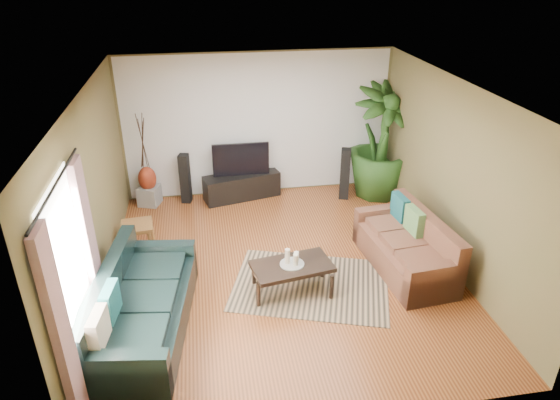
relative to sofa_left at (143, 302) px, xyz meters
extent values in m
plane|color=#995227|center=(1.90, 1.03, -0.42)|extent=(5.50, 5.50, 0.00)
plane|color=white|center=(1.90, 1.03, 2.28)|extent=(5.50, 5.50, 0.00)
plane|color=brown|center=(1.90, 3.78, 0.93)|extent=(5.00, 0.00, 5.00)
plane|color=brown|center=(1.90, -1.72, 0.93)|extent=(5.00, 0.00, 5.00)
plane|color=brown|center=(-0.60, 1.03, 0.92)|extent=(0.00, 5.50, 5.50)
plane|color=brown|center=(4.40, 1.03, 0.92)|extent=(0.00, 5.50, 5.50)
plane|color=white|center=(1.90, 3.77, 0.93)|extent=(4.90, 0.00, 4.90)
plane|color=white|center=(-0.58, -0.57, 0.97)|extent=(0.00, 1.80, 1.80)
cube|color=gray|center=(-0.53, -1.32, 0.72)|extent=(0.08, 0.35, 2.20)
cube|color=gray|center=(-0.53, 0.18, 0.72)|extent=(0.08, 0.35, 2.20)
cylinder|color=black|center=(-0.53, -0.57, 1.87)|extent=(0.03, 1.90, 0.03)
cube|color=black|center=(0.00, 0.00, 0.00)|extent=(1.30, 2.44, 0.85)
cube|color=brown|center=(3.68, 0.76, 0.00)|extent=(1.02, 1.94, 0.85)
cube|color=tan|center=(2.23, 0.56, -0.42)|extent=(2.53, 2.13, 0.01)
cube|color=black|center=(1.94, 0.47, -0.20)|extent=(1.17, 0.77, 0.44)
cylinder|color=gray|center=(1.94, 0.47, 0.02)|extent=(0.33, 0.33, 0.01)
cylinder|color=beige|center=(1.88, 0.50, 0.14)|extent=(0.07, 0.07, 0.22)
cylinder|color=beige|center=(1.98, 0.43, 0.11)|extent=(0.07, 0.07, 0.17)
cylinder|color=white|center=(2.01, 0.53, 0.10)|extent=(0.07, 0.07, 0.14)
cube|color=black|center=(1.53, 3.53, -0.19)|extent=(1.49, 0.76, 0.48)
cube|color=black|center=(1.53, 3.53, 0.36)|extent=(1.05, 0.06, 0.62)
cube|color=black|center=(0.49, 3.53, 0.05)|extent=(0.21, 0.23, 0.95)
cube|color=black|center=(3.46, 3.21, 0.07)|extent=(0.23, 0.24, 0.99)
imported|color=#204517|center=(4.15, 3.27, 0.64)|extent=(1.45, 1.45, 2.13)
cylinder|color=black|center=(4.15, 3.27, -0.27)|extent=(0.39, 0.39, 0.31)
cube|color=#979794|center=(-0.19, 3.53, -0.25)|extent=(0.45, 0.45, 0.36)
ellipsoid|color=maroon|center=(-0.19, 3.53, 0.10)|extent=(0.33, 0.33, 0.46)
cube|color=#936130|center=(-0.24, 1.86, -0.18)|extent=(0.51, 0.51, 0.50)
camera|label=1|loc=(0.85, -5.09, 3.84)|focal=32.00mm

